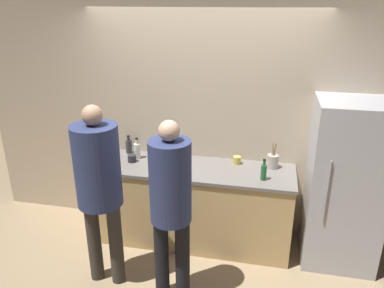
{
  "coord_description": "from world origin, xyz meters",
  "views": [
    {
      "loc": [
        0.71,
        -3.17,
        2.58
      ],
      "look_at": [
        0.0,
        0.15,
        1.25
      ],
      "focal_mm": 35.0,
      "sensor_mm": 36.0,
      "label": 1
    }
  ],
  "objects_px": {
    "refrigerator": "(345,185)",
    "cup_black": "(132,158)",
    "fruit_bowl": "(175,167)",
    "utensil_crock": "(273,161)",
    "bottle_clear": "(137,150)",
    "person_center": "(171,198)",
    "bottle_dark": "(129,146)",
    "bottle_green": "(264,172)",
    "person_left": "(99,179)",
    "cup_yellow": "(237,160)"
  },
  "relations": [
    {
      "from": "fruit_bowl",
      "to": "utensil_crock",
      "type": "bearing_deg",
      "value": 15.47
    },
    {
      "from": "refrigerator",
      "to": "person_center",
      "type": "xyz_separation_m",
      "value": [
        -1.54,
        -0.9,
        0.16
      ]
    },
    {
      "from": "fruit_bowl",
      "to": "cup_black",
      "type": "xyz_separation_m",
      "value": [
        -0.51,
        0.11,
        0.0
      ]
    },
    {
      "from": "person_center",
      "to": "cup_yellow",
      "type": "height_order",
      "value": "person_center"
    },
    {
      "from": "refrigerator",
      "to": "person_left",
      "type": "xyz_separation_m",
      "value": [
        -2.21,
        -0.82,
        0.23
      ]
    },
    {
      "from": "utensil_crock",
      "to": "bottle_green",
      "type": "xyz_separation_m",
      "value": [
        -0.08,
        -0.3,
        0.01
      ]
    },
    {
      "from": "fruit_bowl",
      "to": "cup_black",
      "type": "relative_size",
      "value": 3.2
    },
    {
      "from": "person_center",
      "to": "bottle_green",
      "type": "bearing_deg",
      "value": 45.52
    },
    {
      "from": "person_left",
      "to": "person_center",
      "type": "height_order",
      "value": "person_left"
    },
    {
      "from": "person_left",
      "to": "bottle_dark",
      "type": "bearing_deg",
      "value": 97.03
    },
    {
      "from": "fruit_bowl",
      "to": "refrigerator",
      "type": "bearing_deg",
      "value": 3.89
    },
    {
      "from": "person_center",
      "to": "bottle_dark",
      "type": "height_order",
      "value": "person_center"
    },
    {
      "from": "person_left",
      "to": "utensil_crock",
      "type": "bearing_deg",
      "value": 33.18
    },
    {
      "from": "cup_black",
      "to": "person_left",
      "type": "bearing_deg",
      "value": -89.55
    },
    {
      "from": "refrigerator",
      "to": "person_left",
      "type": "relative_size",
      "value": 0.97
    },
    {
      "from": "person_center",
      "to": "bottle_clear",
      "type": "bearing_deg",
      "value": 123.28
    },
    {
      "from": "refrigerator",
      "to": "cup_black",
      "type": "bearing_deg",
      "value": -179.91
    },
    {
      "from": "person_center",
      "to": "cup_black",
      "type": "height_order",
      "value": "person_center"
    },
    {
      "from": "fruit_bowl",
      "to": "cup_black",
      "type": "height_order",
      "value": "fruit_bowl"
    },
    {
      "from": "bottle_clear",
      "to": "person_left",
      "type": "bearing_deg",
      "value": -91.18
    },
    {
      "from": "bottle_green",
      "to": "cup_black",
      "type": "relative_size",
      "value": 2.39
    },
    {
      "from": "utensil_crock",
      "to": "bottle_clear",
      "type": "bearing_deg",
      "value": -177.84
    },
    {
      "from": "cup_yellow",
      "to": "bottle_clear",
      "type": "bearing_deg",
      "value": -175.81
    },
    {
      "from": "fruit_bowl",
      "to": "bottle_dark",
      "type": "xyz_separation_m",
      "value": [
        -0.64,
        0.35,
        0.05
      ]
    },
    {
      "from": "person_left",
      "to": "bottle_green",
      "type": "relative_size",
      "value": 7.99
    },
    {
      "from": "person_center",
      "to": "bottle_dark",
      "type": "distance_m",
      "value": 1.39
    },
    {
      "from": "utensil_crock",
      "to": "cup_yellow",
      "type": "relative_size",
      "value": 3.36
    },
    {
      "from": "bottle_clear",
      "to": "cup_black",
      "type": "xyz_separation_m",
      "value": [
        -0.03,
        -0.11,
        -0.06
      ]
    },
    {
      "from": "bottle_green",
      "to": "cup_black",
      "type": "height_order",
      "value": "bottle_green"
    },
    {
      "from": "fruit_bowl",
      "to": "cup_yellow",
      "type": "relative_size",
      "value": 3.54
    },
    {
      "from": "bottle_dark",
      "to": "cup_black",
      "type": "xyz_separation_m",
      "value": [
        0.12,
        -0.23,
        -0.04
      ]
    },
    {
      "from": "refrigerator",
      "to": "bottle_green",
      "type": "height_order",
      "value": "refrigerator"
    },
    {
      "from": "refrigerator",
      "to": "cup_black",
      "type": "xyz_separation_m",
      "value": [
        -2.22,
        -0.0,
        0.09
      ]
    },
    {
      "from": "bottle_dark",
      "to": "person_center",
      "type": "bearing_deg",
      "value": -54.45
    },
    {
      "from": "fruit_bowl",
      "to": "utensil_crock",
      "type": "relative_size",
      "value": 1.05
    },
    {
      "from": "person_center",
      "to": "bottle_green",
      "type": "xyz_separation_m",
      "value": [
        0.74,
        0.76,
        -0.03
      ]
    },
    {
      "from": "person_center",
      "to": "person_left",
      "type": "bearing_deg",
      "value": 173.6
    },
    {
      "from": "bottle_green",
      "to": "bottle_clear",
      "type": "bearing_deg",
      "value": 169.95
    },
    {
      "from": "person_left",
      "to": "cup_black",
      "type": "xyz_separation_m",
      "value": [
        -0.01,
        0.82,
        -0.15
      ]
    },
    {
      "from": "refrigerator",
      "to": "bottle_clear",
      "type": "distance_m",
      "value": 2.2
    },
    {
      "from": "fruit_bowl",
      "to": "person_center",
      "type": "bearing_deg",
      "value": -77.6
    },
    {
      "from": "fruit_bowl",
      "to": "bottle_green",
      "type": "relative_size",
      "value": 1.34
    },
    {
      "from": "fruit_bowl",
      "to": "cup_black",
      "type": "distance_m",
      "value": 0.52
    },
    {
      "from": "bottle_dark",
      "to": "cup_yellow",
      "type": "height_order",
      "value": "bottle_dark"
    },
    {
      "from": "refrigerator",
      "to": "bottle_green",
      "type": "xyz_separation_m",
      "value": [
        -0.79,
        -0.14,
        0.13
      ]
    },
    {
      "from": "fruit_bowl",
      "to": "utensil_crock",
      "type": "distance_m",
      "value": 1.04
    },
    {
      "from": "refrigerator",
      "to": "person_center",
      "type": "relative_size",
      "value": 1.0
    },
    {
      "from": "person_left",
      "to": "utensil_crock",
      "type": "xyz_separation_m",
      "value": [
        1.5,
        0.98,
        -0.11
      ]
    },
    {
      "from": "person_center",
      "to": "fruit_bowl",
      "type": "xyz_separation_m",
      "value": [
        -0.17,
        0.78,
        -0.08
      ]
    },
    {
      "from": "person_center",
      "to": "utensil_crock",
      "type": "relative_size",
      "value": 6.06
    }
  ]
}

